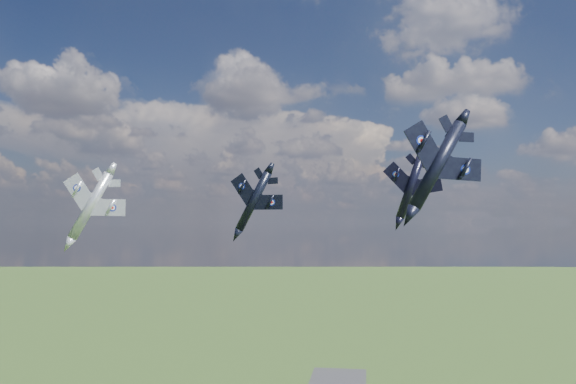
% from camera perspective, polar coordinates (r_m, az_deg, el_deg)
% --- Properties ---
extents(jet_lead_navy, '(10.74, 13.82, 6.68)m').
position_cam_1_polar(jet_lead_navy, '(81.69, -3.52, -0.92)').
color(jet_lead_navy, black).
extents(jet_right_navy, '(12.72, 14.90, 6.89)m').
position_cam_1_polar(jet_right_navy, '(53.39, 14.94, 2.65)').
color(jet_right_navy, black).
extents(jet_high_navy, '(11.57, 14.75, 5.96)m').
position_cam_1_polar(jet_high_navy, '(89.58, 12.33, 0.49)').
color(jet_high_navy, black).
extents(jet_left_silver, '(12.79, 15.95, 7.56)m').
position_cam_1_polar(jet_left_silver, '(83.85, -19.42, -1.31)').
color(jet_left_silver, '#B2B6BE').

